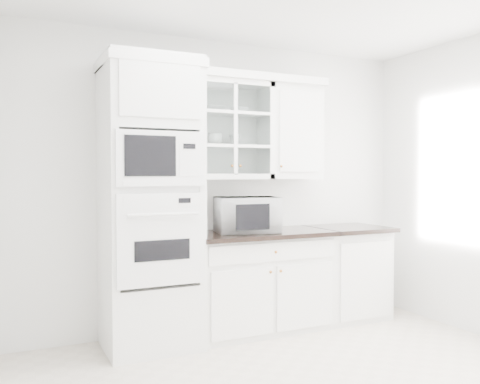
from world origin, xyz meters
TOP-DOWN VIEW (x-y plane):
  - room_shell at (0.00, 0.43)m, footprint 4.00×3.50m
  - oven_column at (-0.75, 1.42)m, footprint 0.76×0.68m
  - base_cabinet_run at (0.28, 1.45)m, footprint 1.32×0.67m
  - extra_base_cabinet at (1.28, 1.45)m, footprint 0.72×0.67m
  - upper_cabinet_glass at (0.03, 1.58)m, footprint 0.80×0.33m
  - upper_cabinet_solid at (0.71, 1.58)m, footprint 0.55×0.33m
  - crown_molding at (-0.07, 1.56)m, footprint 2.14×0.38m
  - countertop_microwave at (0.15, 1.43)m, footprint 0.63×0.56m
  - bowl_a at (-0.13, 1.58)m, footprint 0.26×0.26m
  - bowl_b at (0.15, 1.58)m, footprint 0.21×0.21m
  - cup_a at (-0.10, 1.58)m, footprint 0.17×0.17m
  - cup_b at (0.11, 1.60)m, footprint 0.12×0.12m

SIDE VIEW (x-z plane):
  - base_cabinet_run at x=0.28m, z-range 0.00..0.92m
  - extra_base_cabinet at x=1.28m, z-range 0.00..0.92m
  - countertop_microwave at x=0.15m, z-range 0.92..1.24m
  - oven_column at x=-0.75m, z-range 0.00..2.40m
  - cup_b at x=0.11m, z-range 1.71..1.81m
  - cup_a at x=-0.10m, z-range 1.71..1.81m
  - room_shell at x=0.00m, z-range 0.43..3.13m
  - upper_cabinet_glass at x=0.03m, z-range 1.40..2.30m
  - upper_cabinet_solid at x=0.71m, z-range 1.40..2.30m
  - bowl_a at x=-0.13m, z-range 2.01..2.06m
  - bowl_b at x=0.15m, z-range 2.01..2.06m
  - crown_molding at x=-0.07m, z-range 2.30..2.37m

